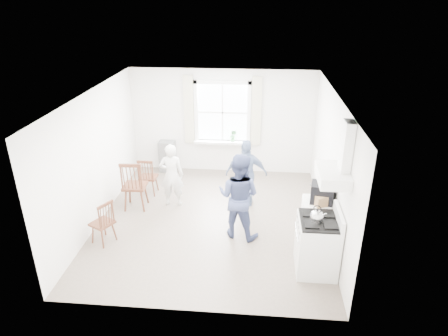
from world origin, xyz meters
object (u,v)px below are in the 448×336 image
windsor_chair_a (147,174)px  person_mid (239,196)px  low_cabinet (316,223)px  windsor_chair_b (133,181)px  person_left (172,175)px  windsor_chair_c (105,218)px  stereo_stack (322,193)px  person_right (246,174)px  gas_stove (317,244)px

windsor_chair_a → person_mid: 2.58m
low_cabinet → windsor_chair_a: size_ratio=1.03×
windsor_chair_b → person_mid: bearing=-18.3°
windsor_chair_a → person_left: person_left is taller
windsor_chair_c → person_mid: size_ratio=0.52×
stereo_stack → windsor_chair_c: (-3.84, -0.30, -0.55)m
windsor_chair_c → person_left: 1.80m
low_cabinet → windsor_chair_b: size_ratio=0.81×
windsor_chair_a → person_left: 0.78m
stereo_stack → person_left: bearing=156.9°
stereo_stack → person_right: (-1.36, 1.38, -0.33)m
low_cabinet → stereo_stack: 0.62m
windsor_chair_c → windsor_chair_a: bearing=82.6°
stereo_stack → windsor_chair_c: 3.89m
windsor_chair_b → gas_stove: bearing=-24.7°
gas_stove → person_right: size_ratio=0.75×
person_left → person_right: bearing=179.3°
person_left → person_mid: size_ratio=0.85×
windsor_chair_b → person_mid: size_ratio=0.67×
windsor_chair_c → low_cabinet: bearing=4.4°
windsor_chair_a → person_left: bearing=-30.0°
gas_stove → low_cabinet: (0.07, 0.70, -0.03)m
person_right → windsor_chair_c: bearing=32.5°
low_cabinet → windsor_chair_b: windsor_chair_b is taller
low_cabinet → windsor_chair_a: 3.91m
windsor_chair_a → person_right: bearing=-6.4°
person_left → person_right: size_ratio=0.94×
windsor_chair_a → low_cabinet: bearing=-24.7°
low_cabinet → stereo_stack: size_ratio=2.06×
gas_stove → windsor_chair_c: bearing=173.8°
gas_stove → stereo_stack: stereo_stack is taller
gas_stove → windsor_chair_a: (-3.48, 2.33, 0.05)m
stereo_stack → windsor_chair_b: 3.83m
gas_stove → windsor_chair_b: 3.94m
windsor_chair_c → person_right: size_ratio=0.58×
stereo_stack → windsor_chair_b: bearing=165.7°
windsor_chair_b → windsor_chair_c: size_ratio=1.28×
gas_stove → stereo_stack: bearing=80.8°
windsor_chair_c → person_left: bearing=59.6°
gas_stove → person_mid: (-1.34, 0.91, 0.34)m
windsor_chair_b → person_left: person_left is taller
low_cabinet → stereo_stack: stereo_stack is taller
low_cabinet → person_left: person_left is taller
gas_stove → stereo_stack: 0.92m
person_right → person_left: bearing=3.1°
windsor_chair_a → person_left: size_ratio=0.63×
stereo_stack → windsor_chair_b: (-3.69, 0.94, -0.40)m
stereo_stack → windsor_chair_a: bearing=155.6°
windsor_chair_b → windsor_chair_c: (-0.15, -1.24, -0.15)m
low_cabinet → windsor_chair_a: bearing=155.3°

